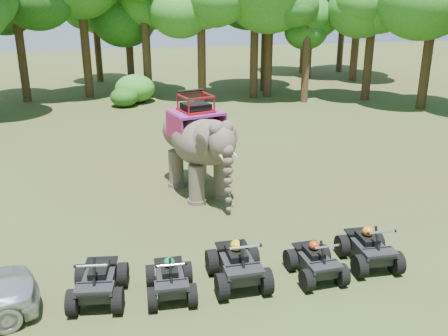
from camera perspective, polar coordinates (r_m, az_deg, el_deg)
The scene contains 23 objects.
ground at distance 14.91m, azimuth 1.17°, elevation -8.40°, with size 110.00×110.00×0.00m, color #47381E.
elephant at distance 17.89m, azimuth -3.05°, elevation 2.78°, with size 1.93×4.38×3.68m, color brown, non-canonical shape.
atv_0 at distance 12.41m, azimuth -14.21°, elevation -11.84°, with size 1.26×1.72×1.28m, color black, non-canonical shape.
atv_1 at distance 12.28m, azimuth -6.19°, elevation -11.97°, with size 1.15×1.57×1.17m, color black, non-canonical shape.
atv_2 at distance 12.65m, azimuth 1.60°, elevation -10.31°, with size 1.35×1.85×1.37m, color black, non-canonical shape.
atv_3 at distance 13.14m, azimuth 10.46°, elevation -9.92°, with size 1.16×1.60×1.18m, color black, non-canonical shape.
atv_4 at distance 14.01m, azimuth 16.29°, elevation -8.22°, with size 1.26×1.73×1.28m, color black, non-canonical shape.
tree_0 at distance 35.14m, azimuth -8.96°, elevation 15.28°, with size 6.37×6.37×9.09m, color #195114, non-canonical shape.
tree_1 at distance 33.59m, azimuth -2.60°, elevation 14.60°, with size 5.79×5.79×8.28m, color #195114, non-canonical shape.
tree_2 at distance 34.75m, azimuth 3.50°, elevation 14.86°, with size 5.89×5.89×8.41m, color #195114, non-canonical shape.
tree_3 at distance 33.78m, azimuth 9.41°, elevation 13.00°, with size 4.64×4.64×6.63m, color #195114, non-canonical shape.
tree_4 at distance 35.30m, azimuth 16.47°, elevation 14.76°, with size 6.37×6.37×9.10m, color #195114, non-canonical shape.
tree_5 at distance 33.62m, azimuth 22.57°, elevation 14.54°, with size 6.89×6.89×9.84m, color #195114, non-canonical shape.
tree_32 at distance 35.96m, azimuth -22.36°, elevation 13.71°, with size 5.94×5.94×8.49m, color #195114, non-canonical shape.
tree_33 at distance 36.16m, azimuth -15.74°, elevation 15.25°, with size 6.66×6.66×9.51m, color #195114, non-canonical shape.
tree_35 at distance 38.55m, azimuth -10.83°, elevation 14.61°, with size 5.51×5.51×7.88m, color #195114, non-canonical shape.
tree_36 at distance 46.39m, azimuth 9.24°, elevation 16.34°, with size 6.50×6.50×9.29m, color #195114, non-canonical shape.
tree_37 at distance 43.96m, azimuth 9.83°, elevation 17.01°, with size 7.43×7.43×10.61m, color #195114, non-canonical shape.
tree_38 at distance 43.11m, azimuth 15.03°, elevation 16.52°, with size 7.33×7.33×10.48m, color #195114, non-canonical shape.
tree_39 at distance 37.41m, azimuth 4.78°, elevation 15.97°, with size 6.63×6.63×9.47m, color #195114, non-canonical shape.
tree_40 at distance 35.21m, azimuth 5.18°, elevation 16.44°, with size 7.23×7.23×10.32m, color #195114, non-canonical shape.
tree_41 at distance 42.70m, azimuth -14.34°, elevation 14.46°, with size 5.16×5.16×7.37m, color #195114, non-canonical shape.
tree_42 at distance 48.00m, azimuth 13.33°, elevation 15.35°, with size 5.53×5.53×7.90m, color #195114, non-canonical shape.
Camera 1 is at (-3.61, -12.68, 6.96)m, focal length 40.00 mm.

